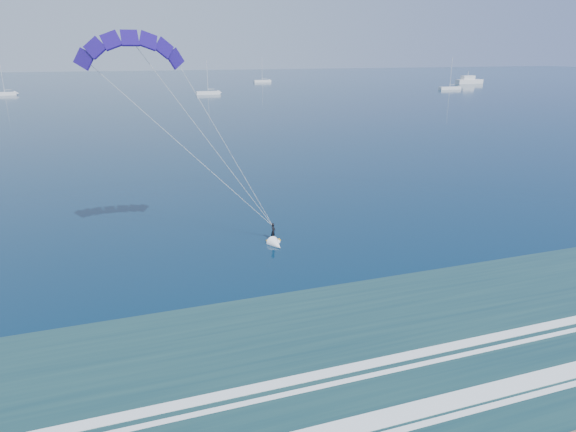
# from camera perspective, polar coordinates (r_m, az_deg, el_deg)

# --- Properties ---
(kitesurfer_rig) EXTENTS (16.56, 4.61, 18.33)m
(kitesurfer_rig) POSITION_cam_1_polar(r_m,az_deg,el_deg) (40.10, -9.11, 8.48)
(kitesurfer_rig) COLOR orange
(kitesurfer_rig) RESTS_ON ground
(motor_yacht) EXTENTS (14.31, 3.82, 6.01)m
(motor_yacht) POSITION_cam_1_polar(r_m,az_deg,el_deg) (283.80, 19.45, 14.01)
(motor_yacht) COLOR silver
(motor_yacht) RESTS_ON ground
(sailboat_1) EXTENTS (8.09, 2.40, 11.20)m
(sailboat_1) POSITION_cam_1_polar(r_m,az_deg,el_deg) (223.90, -28.95, 11.82)
(sailboat_1) COLOR silver
(sailboat_1) RESTS_ON ground
(sailboat_2) EXTENTS (9.04, 2.40, 12.50)m
(sailboat_2) POSITION_cam_1_polar(r_m,az_deg,el_deg) (203.69, -8.87, 13.39)
(sailboat_2) COLOR silver
(sailboat_2) RESTS_ON ground
(sailboat_3) EXTENTS (9.15, 2.40, 12.38)m
(sailboat_3) POSITION_cam_1_polar(r_m,az_deg,el_deg) (281.05, -2.88, 14.76)
(sailboat_3) COLOR silver
(sailboat_3) RESTS_ON ground
(sailboat_4) EXTENTS (9.99, 2.40, 13.36)m
(sailboat_4) POSITION_cam_1_polar(r_m,az_deg,el_deg) (237.56, 17.53, 13.41)
(sailboat_4) COLOR silver
(sailboat_4) RESTS_ON ground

